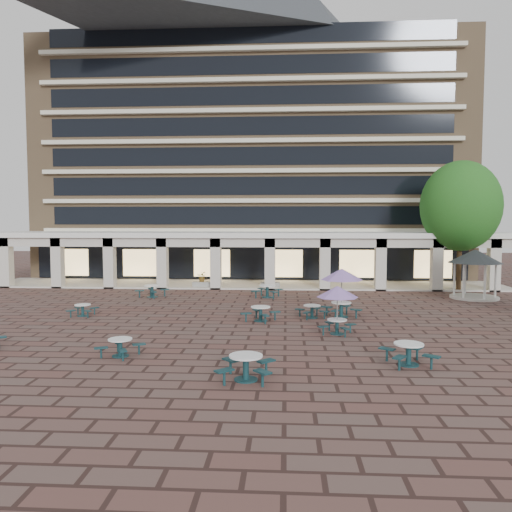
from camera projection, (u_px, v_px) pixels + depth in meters
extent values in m
plane|color=brown|center=(223.00, 321.00, 26.52)|extent=(120.00, 120.00, 0.00)
cube|color=#907251|center=(254.00, 166.00, 51.14)|extent=(40.00, 15.00, 22.00)
cube|color=beige|center=(248.00, 230.00, 43.88)|extent=(36.80, 0.50, 0.35)
cube|color=black|center=(248.00, 215.00, 44.02)|extent=(35.20, 0.05, 1.60)
cube|color=beige|center=(248.00, 201.00, 43.70)|extent=(36.80, 0.50, 0.35)
cube|color=black|center=(248.00, 186.00, 43.83)|extent=(35.20, 0.05, 1.60)
cube|color=beige|center=(248.00, 171.00, 43.51)|extent=(36.80, 0.50, 0.35)
cube|color=black|center=(248.00, 156.00, 43.65)|extent=(35.20, 0.05, 1.60)
cube|color=beige|center=(248.00, 141.00, 43.33)|extent=(36.80, 0.50, 0.35)
cube|color=black|center=(248.00, 126.00, 43.47)|extent=(35.20, 0.05, 1.60)
cube|color=beige|center=(248.00, 110.00, 43.15)|extent=(36.80, 0.50, 0.35)
cube|color=black|center=(248.00, 96.00, 43.29)|extent=(35.20, 0.05, 1.60)
cube|color=beige|center=(248.00, 79.00, 42.97)|extent=(36.80, 0.50, 0.35)
cube|color=black|center=(248.00, 65.00, 43.11)|extent=(35.20, 0.05, 1.60)
cube|color=beige|center=(248.00, 49.00, 42.79)|extent=(36.80, 0.50, 0.35)
cube|color=black|center=(248.00, 34.00, 42.93)|extent=(35.20, 0.05, 1.60)
cube|color=white|center=(246.00, 234.00, 41.16)|extent=(42.00, 6.60, 0.40)
cube|color=beige|center=(243.00, 241.00, 38.35)|extent=(42.00, 0.30, 0.90)
cube|color=black|center=(248.00, 261.00, 44.02)|extent=(38.00, 0.15, 3.20)
cube|color=beige|center=(246.00, 284.00, 41.45)|extent=(42.00, 6.00, 0.12)
cube|color=beige|center=(6.00, 262.00, 39.88)|extent=(0.80, 0.80, 4.00)
cube|color=beige|center=(58.00, 263.00, 39.62)|extent=(0.80, 0.80, 4.00)
cube|color=beige|center=(110.00, 263.00, 39.36)|extent=(0.80, 0.80, 4.00)
cube|color=beige|center=(163.00, 263.00, 39.11)|extent=(0.80, 0.80, 4.00)
cube|color=beige|center=(216.00, 264.00, 38.85)|extent=(0.80, 0.80, 4.00)
cube|color=beige|center=(270.00, 264.00, 38.60)|extent=(0.80, 0.80, 4.00)
cube|color=beige|center=(325.00, 264.00, 38.34)|extent=(0.80, 0.80, 4.00)
cube|color=beige|center=(380.00, 264.00, 38.08)|extent=(0.80, 0.80, 4.00)
cube|color=beige|center=(437.00, 265.00, 37.83)|extent=(0.80, 0.80, 4.00)
cube|color=beige|center=(494.00, 265.00, 37.57)|extent=(0.80, 0.80, 4.00)
cube|color=#FFD88C|center=(71.00, 262.00, 44.85)|extent=(3.20, 0.08, 2.40)
cube|color=#FFD88C|center=(141.00, 263.00, 44.46)|extent=(3.20, 0.08, 2.40)
cube|color=#FFD88C|center=(212.00, 263.00, 44.07)|extent=(3.20, 0.08, 2.40)
cube|color=#FFD88C|center=(284.00, 263.00, 43.69)|extent=(3.20, 0.08, 2.40)
cube|color=#FFD88C|center=(358.00, 264.00, 43.30)|extent=(3.20, 0.08, 2.40)
cube|color=#FFD88C|center=(433.00, 264.00, 42.91)|extent=(3.20, 0.08, 2.40)
cylinder|color=#163E44|center=(120.00, 356.00, 19.57)|extent=(0.65, 0.65, 0.04)
cylinder|color=#163E44|center=(120.00, 349.00, 19.55)|extent=(0.17, 0.17, 0.61)
cylinder|color=white|center=(120.00, 339.00, 19.52)|extent=(0.93, 0.93, 0.05)
cube|color=#163E44|center=(139.00, 344.00, 19.82)|extent=(0.57, 0.46, 0.05)
cylinder|color=#163E44|center=(139.00, 350.00, 19.83)|extent=(0.07, 0.07, 0.39)
cube|color=#163E44|center=(118.00, 342.00, 20.20)|extent=(0.46, 0.57, 0.05)
cylinder|color=#163E44|center=(118.00, 347.00, 20.22)|extent=(0.07, 0.07, 0.39)
cube|color=#163E44|center=(101.00, 348.00, 19.26)|extent=(0.57, 0.46, 0.05)
cylinder|color=#163E44|center=(101.00, 353.00, 19.27)|extent=(0.07, 0.07, 0.39)
cube|color=#163E44|center=(123.00, 350.00, 18.87)|extent=(0.46, 0.57, 0.05)
cylinder|color=#163E44|center=(123.00, 356.00, 18.89)|extent=(0.07, 0.07, 0.39)
cylinder|color=#163E44|center=(246.00, 379.00, 16.63)|extent=(0.79, 0.79, 0.05)
cylinder|color=#163E44|center=(246.00, 369.00, 16.61)|extent=(0.20, 0.20, 0.74)
cylinder|color=white|center=(246.00, 356.00, 16.58)|extent=(1.13, 1.13, 0.06)
cube|color=#163E44|center=(266.00, 361.00, 17.15)|extent=(0.67, 0.65, 0.06)
cylinder|color=#163E44|center=(266.00, 368.00, 17.16)|extent=(0.09, 0.09, 0.47)
cube|color=#163E44|center=(231.00, 360.00, 17.29)|extent=(0.65, 0.67, 0.06)
cylinder|color=#163E44|center=(231.00, 367.00, 17.30)|extent=(0.09, 0.09, 0.47)
cube|color=#163E44|center=(224.00, 370.00, 16.05)|extent=(0.67, 0.65, 0.06)
cylinder|color=#163E44|center=(224.00, 378.00, 16.07)|extent=(0.09, 0.09, 0.47)
cube|color=#163E44|center=(263.00, 372.00, 15.91)|extent=(0.65, 0.67, 0.06)
cylinder|color=#163E44|center=(263.00, 380.00, 15.93)|extent=(0.09, 0.09, 0.47)
cylinder|color=#163E44|center=(408.00, 364.00, 18.37)|extent=(0.76, 0.76, 0.04)
cylinder|color=#163E44|center=(409.00, 356.00, 18.34)|extent=(0.19, 0.19, 0.71)
cylinder|color=white|center=(409.00, 344.00, 18.31)|extent=(1.08, 1.08, 0.05)
cube|color=#163E44|center=(417.00, 348.00, 18.99)|extent=(0.59, 0.66, 0.05)
cylinder|color=#163E44|center=(417.00, 354.00, 19.01)|extent=(0.09, 0.09, 0.45)
cube|color=#163E44|center=(387.00, 349.00, 18.86)|extent=(0.66, 0.59, 0.05)
cylinder|color=#163E44|center=(387.00, 355.00, 18.88)|extent=(0.09, 0.09, 0.45)
cube|color=#163E44|center=(399.00, 357.00, 17.68)|extent=(0.59, 0.66, 0.05)
cylinder|color=#163E44|center=(399.00, 364.00, 17.70)|extent=(0.09, 0.09, 0.45)
cube|color=#163E44|center=(432.00, 356.00, 17.81)|extent=(0.66, 0.59, 0.05)
cylinder|color=#163E44|center=(431.00, 363.00, 17.83)|extent=(0.09, 0.09, 0.45)
cylinder|color=#163E44|center=(337.00, 334.00, 23.41)|extent=(0.65, 0.65, 0.04)
cylinder|color=#163E44|center=(337.00, 328.00, 23.39)|extent=(0.17, 0.17, 0.62)
cylinder|color=white|center=(337.00, 320.00, 23.37)|extent=(0.93, 0.93, 0.05)
cube|color=#163E44|center=(350.00, 324.00, 23.65)|extent=(0.57, 0.45, 0.05)
cylinder|color=#163E44|center=(350.00, 329.00, 23.66)|extent=(0.07, 0.07, 0.39)
cube|color=#163E44|center=(329.00, 323.00, 24.06)|extent=(0.45, 0.57, 0.05)
cylinder|color=#163E44|center=(329.00, 327.00, 24.08)|extent=(0.07, 0.07, 0.39)
cube|color=#163E44|center=(323.00, 327.00, 23.13)|extent=(0.57, 0.45, 0.05)
cylinder|color=#163E44|center=(323.00, 331.00, 23.14)|extent=(0.07, 0.07, 0.39)
cube|color=#163E44|center=(345.00, 329.00, 22.71)|extent=(0.45, 0.57, 0.05)
cylinder|color=#163E44|center=(345.00, 333.00, 22.73)|extent=(0.07, 0.07, 0.39)
cylinder|color=gray|center=(337.00, 311.00, 23.34)|extent=(0.05, 0.05, 2.24)
cone|color=#926BBF|center=(337.00, 292.00, 23.28)|extent=(1.96, 1.96, 0.51)
cylinder|color=#163E44|center=(312.00, 317.00, 27.36)|extent=(0.65, 0.65, 0.04)
cylinder|color=#163E44|center=(312.00, 312.00, 27.34)|extent=(0.17, 0.17, 0.62)
cylinder|color=white|center=(312.00, 306.00, 27.31)|extent=(0.93, 0.93, 0.05)
cube|color=#163E44|center=(317.00, 308.00, 27.97)|extent=(0.45, 0.57, 0.05)
cylinder|color=#163E44|center=(317.00, 312.00, 27.99)|extent=(0.07, 0.07, 0.39)
cube|color=#163E44|center=(300.00, 309.00, 27.68)|extent=(0.57, 0.45, 0.05)
cylinder|color=#163E44|center=(300.00, 313.00, 27.69)|extent=(0.07, 0.07, 0.39)
cube|color=#163E44|center=(307.00, 313.00, 26.69)|extent=(0.45, 0.57, 0.05)
cylinder|color=#163E44|center=(307.00, 316.00, 26.71)|extent=(0.07, 0.07, 0.39)
cube|color=#163E44|center=(325.00, 312.00, 26.99)|extent=(0.57, 0.45, 0.05)
cylinder|color=#163E44|center=(324.00, 315.00, 27.00)|extent=(0.07, 0.07, 0.39)
cylinder|color=#163E44|center=(83.00, 316.00, 27.87)|extent=(0.61, 0.61, 0.03)
cylinder|color=#163E44|center=(83.00, 311.00, 27.85)|extent=(0.16, 0.16, 0.58)
cylinder|color=white|center=(83.00, 305.00, 27.83)|extent=(0.87, 0.87, 0.04)
cube|color=#163E44|center=(94.00, 308.00, 28.30)|extent=(0.51, 0.51, 0.04)
cylinder|color=#163E44|center=(94.00, 311.00, 28.31)|extent=(0.07, 0.07, 0.37)
cube|color=#163E44|center=(78.00, 308.00, 28.35)|extent=(0.51, 0.51, 0.04)
cylinder|color=#163E44|center=(78.00, 311.00, 28.37)|extent=(0.07, 0.07, 0.37)
cube|color=#163E44|center=(71.00, 311.00, 27.40)|extent=(0.51, 0.51, 0.04)
cylinder|color=#163E44|center=(71.00, 314.00, 27.41)|extent=(0.07, 0.07, 0.37)
cube|color=#163E44|center=(88.00, 311.00, 27.34)|extent=(0.51, 0.51, 0.04)
cylinder|color=#163E44|center=(88.00, 314.00, 27.36)|extent=(0.07, 0.07, 0.37)
cylinder|color=#163E44|center=(152.00, 297.00, 34.85)|extent=(0.78, 0.78, 0.04)
cylinder|color=#163E44|center=(152.00, 292.00, 34.82)|extent=(0.20, 0.20, 0.74)
cylinder|color=white|center=(152.00, 285.00, 34.79)|extent=(1.12, 1.12, 0.06)
cube|color=#163E44|center=(165.00, 290.00, 35.10)|extent=(0.69, 0.52, 0.06)
cylinder|color=#163E44|center=(165.00, 293.00, 35.12)|extent=(0.09, 0.09, 0.47)
cube|color=#163E44|center=(151.00, 288.00, 35.64)|extent=(0.52, 0.69, 0.06)
cylinder|color=#163E44|center=(151.00, 292.00, 35.66)|extent=(0.09, 0.09, 0.47)
cube|color=#163E44|center=(139.00, 291.00, 34.53)|extent=(0.69, 0.52, 0.06)
cylinder|color=#163E44|center=(140.00, 294.00, 34.55)|extent=(0.09, 0.09, 0.47)
cube|color=#163E44|center=(154.00, 292.00, 34.00)|extent=(0.52, 0.69, 0.06)
cylinder|color=#163E44|center=(154.00, 295.00, 34.01)|extent=(0.09, 0.09, 0.47)
cylinder|color=#163E44|center=(261.00, 321.00, 26.47)|extent=(0.72, 0.72, 0.04)
cylinder|color=#163E44|center=(261.00, 315.00, 26.45)|extent=(0.19, 0.19, 0.68)
cylinder|color=white|center=(261.00, 307.00, 26.42)|extent=(1.04, 1.04, 0.05)
cube|color=#163E44|center=(275.00, 312.00, 26.67)|extent=(0.63, 0.47, 0.05)
cylinder|color=#163E44|center=(275.00, 316.00, 26.69)|extent=(0.08, 0.08, 0.43)
cube|color=#163E44|center=(256.00, 310.00, 27.21)|extent=(0.47, 0.63, 0.05)
cylinder|color=#163E44|center=(256.00, 314.00, 27.23)|extent=(0.08, 0.08, 0.43)
cube|color=#163E44|center=(246.00, 313.00, 26.21)|extent=(0.63, 0.47, 0.05)
cylinder|color=#163E44|center=(246.00, 318.00, 26.23)|extent=(0.08, 0.08, 0.43)
cube|color=#163E44|center=(265.00, 315.00, 25.67)|extent=(0.47, 0.63, 0.05)
cylinder|color=#163E44|center=(265.00, 320.00, 25.68)|extent=(0.08, 0.08, 0.43)
cylinder|color=#163E44|center=(341.00, 317.00, 27.60)|extent=(0.77, 0.77, 0.04)
cylinder|color=#163E44|center=(341.00, 310.00, 27.58)|extent=(0.20, 0.20, 0.73)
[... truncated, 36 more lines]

